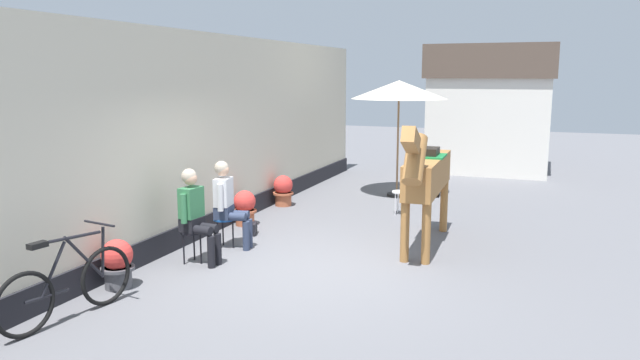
{
  "coord_description": "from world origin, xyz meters",
  "views": [
    {
      "loc": [
        2.95,
        -7.62,
        2.72
      ],
      "look_at": [
        -0.4,
        1.2,
        1.05
      ],
      "focal_mm": 33.77,
      "sensor_mm": 36.0,
      "label": 1
    }
  ],
  "objects_px": {
    "flower_planter_nearest": "(117,263)",
    "cafe_parasol": "(399,90)",
    "leaning_bicycle": "(68,286)",
    "flower_planter_farthest": "(283,190)",
    "flower_planter_inner_far": "(245,207)",
    "seated_visitor_near": "(195,211)",
    "saddled_horse_center": "(426,175)",
    "seated_visitor_far": "(228,200)",
    "satchel_bag": "(253,229)",
    "spare_stool_white": "(400,194)"
  },
  "relations": [
    {
      "from": "leaning_bicycle",
      "to": "satchel_bag",
      "type": "distance_m",
      "value": 3.99
    },
    {
      "from": "flower_planter_inner_far",
      "to": "flower_planter_farthest",
      "type": "height_order",
      "value": "same"
    },
    {
      "from": "flower_planter_inner_far",
      "to": "flower_planter_nearest",
      "type": "bearing_deg",
      "value": -89.75
    },
    {
      "from": "saddled_horse_center",
      "to": "satchel_bag",
      "type": "distance_m",
      "value": 3.1
    },
    {
      "from": "seated_visitor_far",
      "to": "satchel_bag",
      "type": "xyz_separation_m",
      "value": [
        -0.01,
        0.85,
        -0.68
      ]
    },
    {
      "from": "flower_planter_farthest",
      "to": "seated_visitor_near",
      "type": "bearing_deg",
      "value": -83.94
    },
    {
      "from": "seated_visitor_far",
      "to": "cafe_parasol",
      "type": "distance_m",
      "value": 5.42
    },
    {
      "from": "seated_visitor_near",
      "to": "flower_planter_nearest",
      "type": "height_order",
      "value": "seated_visitor_near"
    },
    {
      "from": "leaning_bicycle",
      "to": "seated_visitor_far",
      "type": "bearing_deg",
      "value": 85.21
    },
    {
      "from": "satchel_bag",
      "to": "cafe_parasol",
      "type": "bearing_deg",
      "value": -38.53
    },
    {
      "from": "flower_planter_inner_far",
      "to": "flower_planter_farthest",
      "type": "bearing_deg",
      "value": 90.76
    },
    {
      "from": "flower_planter_inner_far",
      "to": "flower_planter_farthest",
      "type": "relative_size",
      "value": 1.0
    },
    {
      "from": "seated_visitor_near",
      "to": "cafe_parasol",
      "type": "distance_m",
      "value": 6.23
    },
    {
      "from": "flower_planter_inner_far",
      "to": "leaning_bicycle",
      "type": "distance_m",
      "value": 4.52
    },
    {
      "from": "seated_visitor_near",
      "to": "seated_visitor_far",
      "type": "relative_size",
      "value": 1.0
    },
    {
      "from": "saddled_horse_center",
      "to": "flower_planter_nearest",
      "type": "relative_size",
      "value": 4.69
    },
    {
      "from": "cafe_parasol",
      "to": "satchel_bag",
      "type": "distance_m",
      "value": 4.93
    },
    {
      "from": "saddled_horse_center",
      "to": "satchel_bag",
      "type": "height_order",
      "value": "saddled_horse_center"
    },
    {
      "from": "seated_visitor_far",
      "to": "flower_planter_farthest",
      "type": "bearing_deg",
      "value": 98.47
    },
    {
      "from": "flower_planter_nearest",
      "to": "cafe_parasol",
      "type": "xyz_separation_m",
      "value": [
        1.94,
        7.06,
        2.03
      ]
    },
    {
      "from": "seated_visitor_near",
      "to": "saddled_horse_center",
      "type": "distance_m",
      "value": 3.57
    },
    {
      "from": "seated_visitor_far",
      "to": "satchel_bag",
      "type": "relative_size",
      "value": 4.96
    },
    {
      "from": "cafe_parasol",
      "to": "satchel_bag",
      "type": "xyz_separation_m",
      "value": [
        -1.52,
        -4.11,
        -2.26
      ]
    },
    {
      "from": "flower_planter_inner_far",
      "to": "leaning_bicycle",
      "type": "relative_size",
      "value": 0.37
    },
    {
      "from": "satchel_bag",
      "to": "seated_visitor_far",
      "type": "bearing_deg",
      "value": 162.41
    },
    {
      "from": "leaning_bicycle",
      "to": "cafe_parasol",
      "type": "bearing_deg",
      "value": 77.61
    },
    {
      "from": "satchel_bag",
      "to": "spare_stool_white",
      "type": "bearing_deg",
      "value": -58.17
    },
    {
      "from": "leaning_bicycle",
      "to": "spare_stool_white",
      "type": "relative_size",
      "value": 3.79
    },
    {
      "from": "satchel_bag",
      "to": "saddled_horse_center",
      "type": "bearing_deg",
      "value": -102.41
    },
    {
      "from": "flower_planter_inner_far",
      "to": "leaning_bicycle",
      "type": "height_order",
      "value": "leaning_bicycle"
    },
    {
      "from": "flower_planter_nearest",
      "to": "cafe_parasol",
      "type": "distance_m",
      "value": 7.6
    },
    {
      "from": "saddled_horse_center",
      "to": "flower_planter_nearest",
      "type": "xyz_separation_m",
      "value": [
        -3.32,
        -3.24,
        -0.82
      ]
    },
    {
      "from": "seated_visitor_near",
      "to": "cafe_parasol",
      "type": "relative_size",
      "value": 0.54
    },
    {
      "from": "leaning_bicycle",
      "to": "satchel_bag",
      "type": "relative_size",
      "value": 6.23
    },
    {
      "from": "seated_visitor_far",
      "to": "cafe_parasol",
      "type": "relative_size",
      "value": 0.54
    },
    {
      "from": "flower_planter_farthest",
      "to": "spare_stool_white",
      "type": "bearing_deg",
      "value": 2.23
    },
    {
      "from": "seated_visitor_near",
      "to": "saddled_horse_center",
      "type": "bearing_deg",
      "value": 34.31
    },
    {
      "from": "flower_planter_nearest",
      "to": "cafe_parasol",
      "type": "relative_size",
      "value": 0.25
    },
    {
      "from": "seated_visitor_near",
      "to": "saddled_horse_center",
      "type": "xyz_separation_m",
      "value": [
        2.93,
        2.0,
        0.38
      ]
    },
    {
      "from": "flower_planter_nearest",
      "to": "spare_stool_white",
      "type": "bearing_deg",
      "value": 65.59
    },
    {
      "from": "flower_planter_nearest",
      "to": "satchel_bag",
      "type": "distance_m",
      "value": 2.99
    },
    {
      "from": "saddled_horse_center",
      "to": "leaning_bicycle",
      "type": "relative_size",
      "value": 1.72
    },
    {
      "from": "leaning_bicycle",
      "to": "flower_planter_inner_far",
      "type": "bearing_deg",
      "value": 92.32
    },
    {
      "from": "seated_visitor_near",
      "to": "flower_planter_farthest",
      "type": "relative_size",
      "value": 2.17
    },
    {
      "from": "seated_visitor_far",
      "to": "seated_visitor_near",
      "type": "bearing_deg",
      "value": -92.86
    },
    {
      "from": "leaning_bicycle",
      "to": "cafe_parasol",
      "type": "height_order",
      "value": "cafe_parasol"
    },
    {
      "from": "spare_stool_white",
      "to": "cafe_parasol",
      "type": "bearing_deg",
      "value": 105.54
    },
    {
      "from": "flower_planter_farthest",
      "to": "cafe_parasol",
      "type": "bearing_deg",
      "value": 42.55
    },
    {
      "from": "seated_visitor_far",
      "to": "flower_planter_inner_far",
      "type": "height_order",
      "value": "seated_visitor_far"
    },
    {
      "from": "leaning_bicycle",
      "to": "satchel_bag",
      "type": "bearing_deg",
      "value": 86.36
    }
  ]
}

